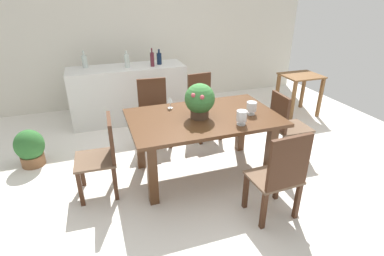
{
  "coord_description": "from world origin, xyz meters",
  "views": [
    {
      "loc": [
        -1.17,
        -3.24,
        2.13
      ],
      "look_at": [
        -0.07,
        -0.06,
        0.54
      ],
      "focal_mm": 28.13,
      "sensor_mm": 36.0,
      "label": 1
    }
  ],
  "objects": [
    {
      "name": "chair_far_right",
      "position": [
        0.38,
        0.77,
        0.51
      ],
      "size": [
        0.45,
        0.51,
        0.95
      ],
      "rotation": [
        0.0,
        0.0,
        0.09
      ],
      "color": "#422616",
      "rests_on": "ground"
    },
    {
      "name": "ground_plane",
      "position": [
        0.0,
        0.0,
        0.0
      ],
      "size": [
        7.04,
        7.04,
        0.0
      ],
      "primitive_type": "plane",
      "color": "silver"
    },
    {
      "name": "side_table",
      "position": [
        2.31,
        0.98,
        0.56
      ],
      "size": [
        0.65,
        0.55,
        0.73
      ],
      "color": "brown",
      "rests_on": "ground"
    },
    {
      "name": "chair_near_right",
      "position": [
        0.39,
        -1.28,
        0.53
      ],
      "size": [
        0.48,
        0.42,
        0.96
      ],
      "rotation": [
        0.0,
        0.0,
        3.19
      ],
      "color": "#422616",
      "rests_on": "ground"
    },
    {
      "name": "crystal_vase_left",
      "position": [
        0.3,
        -0.61,
        0.86
      ],
      "size": [
        0.11,
        0.11,
        0.16
      ],
      "color": "silver",
      "rests_on": "dining_table"
    },
    {
      "name": "chair_head_end",
      "position": [
        -1.16,
        -0.26,
        0.5
      ],
      "size": [
        0.45,
        0.47,
        0.89
      ],
      "rotation": [
        0.0,
        0.0,
        -1.62
      ],
      "color": "#422616",
      "rests_on": "ground"
    },
    {
      "name": "wine_bottle_dark",
      "position": [
        -0.18,
        1.62,
        1.05
      ],
      "size": [
        0.06,
        0.06,
        0.3
      ],
      "color": "#511E28",
      "rests_on": "kitchen_counter"
    },
    {
      "name": "flower_centerpiece",
      "position": [
        -0.06,
        -0.28,
        0.98
      ],
      "size": [
        0.34,
        0.34,
        0.4
      ],
      "color": "#4C3828",
      "rests_on": "dining_table"
    },
    {
      "name": "chair_far_left",
      "position": [
        -0.38,
        0.76,
        0.52
      ],
      "size": [
        0.48,
        0.44,
        0.95
      ],
      "rotation": [
        0.0,
        0.0,
        -0.08
      ],
      "color": "#422616",
      "rests_on": "ground"
    },
    {
      "name": "potted_plant_floor",
      "position": [
        -2.04,
        0.63,
        0.25
      ],
      "size": [
        0.36,
        0.36,
        0.49
      ],
      "color": "brown",
      "rests_on": "ground"
    },
    {
      "name": "back_wall",
      "position": [
        0.0,
        2.6,
        1.3
      ],
      "size": [
        6.4,
        0.1,
        2.6
      ],
      "primitive_type": "cube",
      "color": "beige",
      "rests_on": "ground"
    },
    {
      "name": "wine_bottle_clear",
      "position": [
        -0.59,
        1.68,
        1.04
      ],
      "size": [
        0.08,
        0.08,
        0.27
      ],
      "color": "#B2BFB7",
      "rests_on": "kitchen_counter"
    },
    {
      "name": "wine_bottle_amber",
      "position": [
        -0.04,
        1.72,
        1.03
      ],
      "size": [
        0.08,
        0.08,
        0.25
      ],
      "color": "#0F1E38",
      "rests_on": "kitchen_counter"
    },
    {
      "name": "dining_table",
      "position": [
        0.0,
        -0.26,
        0.64
      ],
      "size": [
        1.72,
        1.06,
        0.77
      ],
      "color": "#4C2D19",
      "rests_on": "ground"
    },
    {
      "name": "wine_bottle_tall",
      "position": [
        -1.23,
        1.9,
        1.03
      ],
      "size": [
        0.08,
        0.08,
        0.27
      ],
      "color": "#B2BFB7",
      "rests_on": "kitchen_counter"
    },
    {
      "name": "wine_glass",
      "position": [
        -0.3,
        0.11,
        0.87
      ],
      "size": [
        0.07,
        0.07,
        0.15
      ],
      "color": "silver",
      "rests_on": "dining_table"
    },
    {
      "name": "crystal_vase_right",
      "position": [
        0.12,
        0.06,
        0.87
      ],
      "size": [
        0.1,
        0.1,
        0.18
      ],
      "color": "silver",
      "rests_on": "dining_table"
    },
    {
      "name": "kitchen_counter",
      "position": [
        -0.6,
        1.73,
        0.46
      ],
      "size": [
        1.9,
        0.63,
        0.93
      ],
      "primitive_type": "cube",
      "color": "silver",
      "rests_on": "ground"
    },
    {
      "name": "chair_foot_end",
      "position": [
        1.15,
        -0.26,
        0.5
      ],
      "size": [
        0.48,
        0.42,
        0.91
      ],
      "rotation": [
        0.0,
        0.0,
        1.54
      ],
      "color": "#422616",
      "rests_on": "ground"
    },
    {
      "name": "crystal_vase_center_near",
      "position": [
        0.54,
        -0.39,
        0.86
      ],
      "size": [
        0.12,
        0.12,
        0.15
      ],
      "color": "silver",
      "rests_on": "dining_table"
    }
  ]
}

